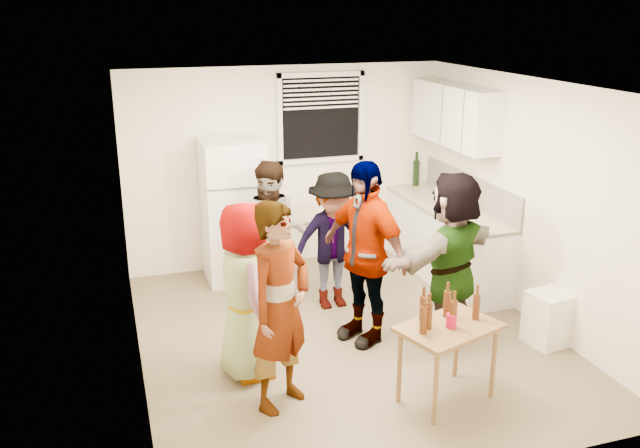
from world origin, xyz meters
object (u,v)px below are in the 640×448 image
object	(u,v)px
blue_cup	(459,222)
guest_stripe	(282,402)
beer_bottle_counter	(453,214)
trash_bin	(548,320)
kettle	(443,205)
red_cup	(451,327)
guest_back_left	(276,301)
beer_bottle_table	(452,327)
wine_bottle	(415,185)
guest_black	(362,338)
guest_back_right	(333,305)
guest_grey	(249,372)
refrigerator	(234,211)
serving_table	(445,399)
guest_orange	(446,338)

from	to	relation	value
blue_cup	guest_stripe	distance (m)	3.00
beer_bottle_counter	trash_bin	size ratio (longest dim) A/B	0.41
kettle	beer_bottle_counter	xyz separation A→B (m)	(-0.05, -0.33, 0.00)
kettle	red_cup	xyz separation A→B (m)	(-1.24, -2.53, -0.22)
guest_back_left	kettle	bearing A→B (deg)	20.09
trash_bin	beer_bottle_table	bearing A→B (deg)	-156.35
wine_bottle	guest_black	xyz separation A→B (m)	(-1.61, -2.22, -0.90)
guest_back_right	guest_grey	bearing A→B (deg)	-138.93
red_cup	guest_back_right	bearing A→B (deg)	98.06
refrigerator	serving_table	xyz separation A→B (m)	(1.16, -3.21, -0.85)
blue_cup	guest_back_left	distance (m)	2.23
blue_cup	guest_black	bearing A→B (deg)	-155.80
red_cup	guest_orange	bearing A→B (deg)	61.88
refrigerator	red_cup	bearing A→B (deg)	-70.25
beer_bottle_counter	red_cup	size ratio (longest dim) A/B	1.90
trash_bin	guest_back_left	xyz separation A→B (m)	(-2.30, 1.77, -0.25)
serving_table	beer_bottle_counter	bearing A→B (deg)	61.23
guest_orange	wine_bottle	bearing A→B (deg)	-133.89
wine_bottle	beer_bottle_table	xyz separation A→B (m)	(-1.33, -3.50, -0.22)
kettle	guest_back_left	world-z (taller)	kettle
refrigerator	guest_back_left	bearing A→B (deg)	-71.28
red_cup	wine_bottle	bearing A→B (deg)	69.00
refrigerator	red_cup	size ratio (longest dim) A/B	14.64
kettle	guest_stripe	distance (m)	3.46
beer_bottle_table	guest_back_left	bearing A→B (deg)	110.32
refrigerator	guest_back_left	world-z (taller)	refrigerator
refrigerator	blue_cup	bearing A→B (deg)	-30.58
serving_table	red_cup	size ratio (longest dim) A/B	6.97
kettle	guest_grey	world-z (taller)	kettle
wine_bottle	guest_stripe	bearing A→B (deg)	-130.75
wine_bottle	guest_grey	size ratio (longest dim) A/B	0.21
wine_bottle	blue_cup	bearing A→B (deg)	-98.24
beer_bottle_table	red_cup	world-z (taller)	beer_bottle_table
refrigerator	guest_orange	world-z (taller)	refrigerator
beer_bottle_counter	guest_back_left	size ratio (longest dim) A/B	0.14
trash_bin	serving_table	distance (m)	1.56
refrigerator	red_cup	world-z (taller)	refrigerator
guest_back_right	serving_table	bearing A→B (deg)	-84.27
guest_black	red_cup	bearing A→B (deg)	-11.42
beer_bottle_table	kettle	bearing A→B (deg)	64.09
blue_cup	guest_back_right	distance (m)	1.68
kettle	guest_black	world-z (taller)	kettle
guest_stripe	guest_orange	size ratio (longest dim) A/B	1.02
refrigerator	beer_bottle_table	size ratio (longest dim) A/B	7.31
guest_grey	guest_stripe	distance (m)	0.59
refrigerator	guest_back_right	bearing A→B (deg)	-52.74
kettle	wine_bottle	xyz separation A→B (m)	(0.10, 0.97, 0.00)
beer_bottle_counter	trash_bin	xyz separation A→B (m)	(0.23, -1.58, -0.65)
guest_grey	refrigerator	bearing A→B (deg)	-10.05
kettle	trash_bin	bearing A→B (deg)	-104.24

